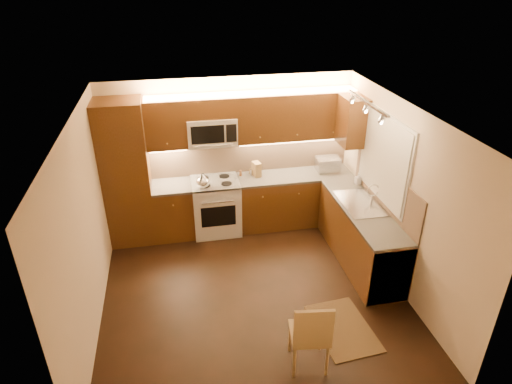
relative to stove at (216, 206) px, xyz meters
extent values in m
cube|color=black|center=(0.30, -1.68, -0.46)|extent=(4.00, 4.00, 0.01)
cube|color=beige|center=(0.30, -1.68, 2.04)|extent=(4.00, 4.00, 0.01)
cube|color=beige|center=(0.30, 0.32, 0.79)|extent=(4.00, 0.01, 2.50)
cube|color=beige|center=(0.30, -3.67, 0.79)|extent=(4.00, 0.01, 2.50)
cube|color=beige|center=(-1.70, -1.68, 0.79)|extent=(0.01, 4.00, 2.50)
cube|color=beige|center=(2.30, -1.68, 0.79)|extent=(0.01, 4.00, 2.50)
cube|color=#44270E|center=(-1.35, 0.02, 0.69)|extent=(0.70, 0.60, 2.30)
cube|color=#44270E|center=(-0.69, 0.02, -0.03)|extent=(0.62, 0.60, 0.86)
cube|color=#3D3B38|center=(-0.69, 0.02, 0.42)|extent=(0.62, 0.60, 0.04)
cube|color=#44270E|center=(1.34, 0.02, -0.03)|extent=(1.92, 0.60, 0.86)
cube|color=#3D3B38|center=(1.34, 0.02, 0.42)|extent=(1.92, 0.60, 0.04)
cube|color=#44270E|center=(2.00, -1.28, -0.03)|extent=(0.60, 2.00, 0.86)
cube|color=#3D3B38|center=(2.00, -1.28, 0.42)|extent=(0.60, 2.00, 0.04)
cube|color=silver|center=(2.00, -1.98, -0.03)|extent=(0.58, 0.60, 0.84)
cube|color=#A38263|center=(0.65, 0.31, 0.74)|extent=(3.30, 0.02, 0.60)
cube|color=#A38263|center=(2.29, -1.28, 0.74)|extent=(0.02, 2.00, 0.60)
cube|color=#44270E|center=(-0.69, 0.15, 1.42)|extent=(0.62, 0.35, 0.75)
cube|color=#44270E|center=(1.34, 0.15, 1.42)|extent=(1.92, 0.35, 0.75)
cube|color=#44270E|center=(0.00, 0.15, 1.63)|extent=(0.76, 0.35, 0.31)
cube|color=#44270E|center=(2.12, -0.28, 1.42)|extent=(0.35, 0.50, 0.75)
cube|color=silver|center=(2.29, -1.12, 1.14)|extent=(0.03, 1.44, 1.24)
cube|color=silver|center=(2.27, -1.12, 1.14)|extent=(0.02, 1.36, 1.16)
cube|color=silver|center=(1.85, -1.27, 2.00)|extent=(0.04, 1.20, 0.03)
cube|color=silver|center=(1.92, 0.08, 0.55)|extent=(0.39, 0.30, 0.23)
cube|color=olive|center=(0.70, 0.10, 0.56)|extent=(0.14, 0.19, 0.24)
cylinder|color=silver|center=(0.62, 0.14, 0.49)|extent=(0.06, 0.06, 0.10)
cylinder|color=brown|center=(0.44, 0.15, 0.49)|extent=(0.05, 0.05, 0.10)
cylinder|color=silver|center=(0.67, 0.26, 0.48)|extent=(0.05, 0.05, 0.09)
cylinder|color=olive|center=(0.62, 0.20, 0.48)|extent=(0.05, 0.05, 0.09)
imported|color=silver|center=(2.23, -0.50, 0.53)|extent=(0.09, 0.10, 0.18)
cube|color=black|center=(1.26, -2.58, -0.45)|extent=(0.73, 1.03, 0.01)
camera|label=1|loc=(-0.58, -6.33, 3.56)|focal=30.83mm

